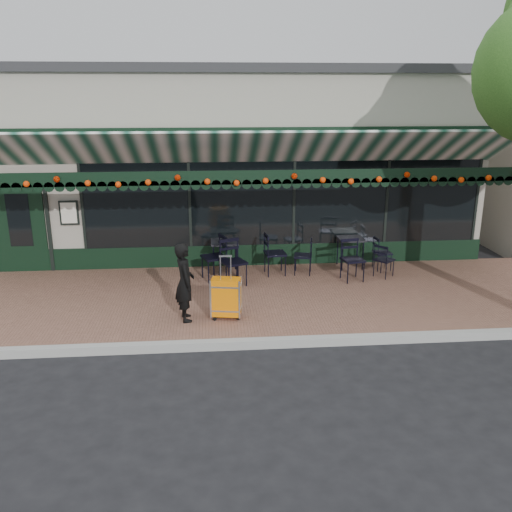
{
  "coord_description": "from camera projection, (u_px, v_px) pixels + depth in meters",
  "views": [
    {
      "loc": [
        -0.53,
        -8.27,
        4.09
      ],
      "look_at": [
        0.31,
        1.6,
        1.09
      ],
      "focal_mm": 38.0,
      "sensor_mm": 36.0,
      "label": 1
    }
  ],
  "objects": [
    {
      "name": "chair_a_extra",
      "position": [
        384.0,
        260.0,
        11.98
      ],
      "size": [
        0.53,
        0.53,
        0.75
      ],
      "primitive_type": null,
      "rotation": [
        0.0,
        0.0,
        2.29
      ],
      "color": "black",
      "rests_on": "sidewalk"
    },
    {
      "name": "cafe_table_b",
      "position": [
        225.0,
        244.0,
        12.11
      ],
      "size": [
        0.61,
        0.61,
        0.75
      ],
      "color": "black",
      "rests_on": "sidewalk"
    },
    {
      "name": "curb",
      "position": [
        246.0,
        344.0,
        9.01
      ],
      "size": [
        18.0,
        0.16,
        0.15
      ],
      "primitive_type": "cube",
      "color": "#9E9E99",
      "rests_on": "ground"
    },
    {
      "name": "ground",
      "position": [
        246.0,
        346.0,
        9.11
      ],
      "size": [
        80.0,
        80.0,
        0.0
      ],
      "primitive_type": "plane",
      "color": "black",
      "rests_on": "ground"
    },
    {
      "name": "restaurant_building",
      "position": [
        227.0,
        157.0,
        15.92
      ],
      "size": [
        12.0,
        9.6,
        4.5
      ],
      "color": "#9F9689",
      "rests_on": "ground"
    },
    {
      "name": "chair_a_left",
      "position": [
        303.0,
        256.0,
        12.16
      ],
      "size": [
        0.49,
        0.49,
        0.82
      ],
      "primitive_type": null,
      "rotation": [
        0.0,
        0.0,
        -1.79
      ],
      "color": "black",
      "rests_on": "sidewalk"
    },
    {
      "name": "chair_a_right",
      "position": [
        382.0,
        253.0,
        12.48
      ],
      "size": [
        0.42,
        0.42,
        0.78
      ],
      "primitive_type": null,
      "rotation": [
        0.0,
        0.0,
        1.65
      ],
      "color": "black",
      "rests_on": "sidewalk"
    },
    {
      "name": "chair_b_left",
      "position": [
        214.0,
        258.0,
        11.76
      ],
      "size": [
        0.64,
        0.64,
        0.99
      ],
      "primitive_type": null,
      "rotation": [
        0.0,
        0.0,
        -1.23
      ],
      "color": "black",
      "rests_on": "sidewalk"
    },
    {
      "name": "chair_b_front",
      "position": [
        233.0,
        263.0,
        11.42
      ],
      "size": [
        0.65,
        0.65,
        0.99
      ],
      "primitive_type": null,
      "rotation": [
        0.0,
        0.0,
        0.4
      ],
      "color": "black",
      "rests_on": "sidewalk"
    },
    {
      "name": "chair_b_right",
      "position": [
        275.0,
        254.0,
        12.11
      ],
      "size": [
        0.52,
        0.52,
        0.95
      ],
      "primitive_type": null,
      "rotation": [
        0.0,
        0.0,
        1.67
      ],
      "color": "black",
      "rests_on": "sidewalk"
    },
    {
      "name": "sidewalk",
      "position": [
        239.0,
        298.0,
        10.99
      ],
      "size": [
        18.0,
        4.0,
        0.15
      ],
      "primitive_type": "cube",
      "color": "brown",
      "rests_on": "ground"
    },
    {
      "name": "suitcase",
      "position": [
        226.0,
        298.0,
        9.74
      ],
      "size": [
        0.56,
        0.37,
        1.18
      ],
      "rotation": [
        0.0,
        0.0,
        -0.17
      ],
      "color": "orange",
      "rests_on": "sidewalk"
    },
    {
      "name": "chair_a_front",
      "position": [
        353.0,
        260.0,
        11.71
      ],
      "size": [
        0.53,
        0.53,
        0.91
      ],
      "primitive_type": null,
      "rotation": [
        0.0,
        0.0,
        0.17
      ],
      "color": "black",
      "rests_on": "sidewalk"
    },
    {
      "name": "woman",
      "position": [
        185.0,
        282.0,
        9.59
      ],
      "size": [
        0.44,
        0.58,
        1.43
      ],
      "primitive_type": "imported",
      "rotation": [
        0.0,
        0.0,
        1.77
      ],
      "color": "black",
      "rests_on": "sidewalk"
    },
    {
      "name": "cafe_table_a",
      "position": [
        351.0,
        241.0,
        12.54
      ],
      "size": [
        0.58,
        0.58,
        0.71
      ],
      "color": "black",
      "rests_on": "sidewalk"
    }
  ]
}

